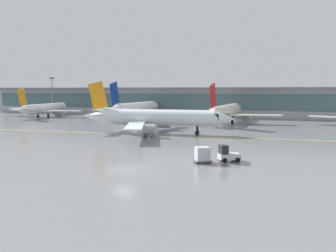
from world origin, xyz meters
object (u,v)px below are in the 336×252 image
Objects in this scene: gate_airplane_2 at (226,111)px; cargo_dolly_lead at (202,154)px; taxiing_regional_jet at (156,118)px; baggage_tug at (227,154)px; gate_airplane_0 at (45,108)px; gate_airplane_1 at (137,108)px; apron_light_mast_0 at (52,94)px.

cargo_dolly_lead is at bearing -169.12° from gate_airplane_2.
taxiing_regional_jet is at bearing 92.23° from cargo_dolly_lead.
cargo_dolly_lead is (-2.82, -1.62, 0.16)m from baggage_tug.
gate_airplane_0 is 10.77× the size of cargo_dolly_lead.
apron_light_mast_0 reaches higher than gate_airplane_1.
taxiing_regional_jet is (17.20, -29.83, -0.10)m from gate_airplane_1.
gate_airplane_1 is at bearing 91.03° from cargo_dolly_lead.
cargo_dolly_lead is 98.34m from apron_light_mast_0.
gate_airplane_1 reaches higher than baggage_tug.
taxiing_regional_jet reaches higher than baggage_tug.
gate_airplane_1 reaches higher than taxiing_regional_jet.
apron_light_mast_0 reaches higher than baggage_tug.
gate_airplane_0 is at bearing 111.12° from cargo_dolly_lead.
gate_airplane_2 is at bearing 69.06° from baggage_tug.
gate_airplane_1 is 2.48× the size of apron_light_mast_0.
cargo_dolly_lead is at bearing -145.91° from gate_airplane_1.
baggage_tug is at bearing -131.13° from gate_airplane_0.
gate_airplane_1 is 12.68× the size of cargo_dolly_lead.
gate_airplane_2 is (27.22, -2.99, -0.15)m from gate_airplane_1.
baggage_tug is 99.38m from apron_light_mast_0.
taxiing_regional_jet is 28.49m from baggage_tug.
gate_airplane_1 is at bearing 89.05° from gate_airplane_2.
gate_airplane_1 reaches higher than gate_airplane_0.
cargo_dolly_lead is (32.14, -53.61, -2.24)m from gate_airplane_1.
apron_light_mast_0 is (-72.26, 66.41, 6.31)m from cargo_dolly_lead.
gate_airplane_2 reaches higher than gate_airplane_0.
gate_airplane_2 is 0.99× the size of taxiing_regional_jet.
baggage_tug is 0.22× the size of apron_light_mast_0.
cargo_dolly_lead is at bearing 180.00° from baggage_tug.
gate_airplane_0 is 56.85m from taxiing_regional_jet.
cargo_dolly_lead is at bearing -61.99° from taxiing_regional_jet.
gate_airplane_1 is at bearing -17.69° from apron_light_mast_0.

